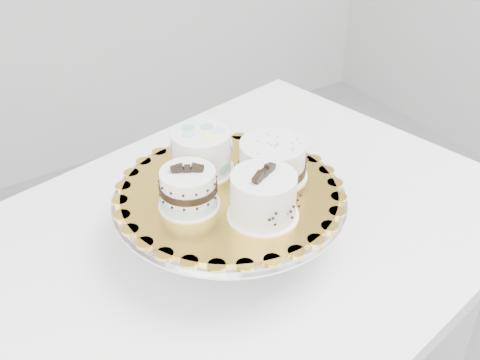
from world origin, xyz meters
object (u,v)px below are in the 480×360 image
cake_banded (188,190)px  cake_dots (201,151)px  cake_ribbon (273,160)px  cake_swirl (263,197)px  table (218,273)px  cake_stand (230,209)px  cake_board (230,192)px

cake_banded → cake_dots: 0.11m
cake_ribbon → cake_swirl: bearing=-135.3°
table → cake_stand: 0.16m
cake_stand → cake_banded: cake_banded is taller
cake_ribbon → cake_dots: bearing=136.0°
cake_stand → table: bearing=146.1°
cake_stand → cake_ribbon: 0.12m
cake_swirl → cake_ribbon: (0.08, 0.09, -0.01)m
cake_dots → cake_ribbon: cake_dots is taller
cake_board → cake_ribbon: (0.09, -0.00, 0.03)m
table → cake_banded: cake_banded is taller
cake_dots → cake_ribbon: bearing=-28.2°
cake_banded → cake_dots: (0.07, 0.08, 0.01)m
cake_stand → cake_board: (0.00, 0.00, 0.04)m
cake_banded → cake_ribbon: (0.17, -0.00, -0.00)m
cake_swirl → cake_ribbon: bearing=23.6°
cake_banded → cake_ribbon: cake_banded is taller
table → cake_ribbon: cake_ribbon is taller
cake_swirl → cake_banded: 0.13m
cake_stand → cake_board: bearing=0.0°
table → cake_swirl: (0.03, -0.10, 0.23)m
cake_banded → cake_ribbon: 0.17m
cake_board → cake_dots: bearing=93.4°
cake_swirl → cake_banded: (-0.09, 0.09, -0.01)m
table → cake_dots: 0.25m
cake_swirl → cake_ribbon: cake_swirl is taller
cake_stand → cake_banded: 0.11m
cake_swirl → cake_board: bearing=72.3°
table → cake_ribbon: 0.25m
cake_board → cake_ribbon: bearing=-1.1°
cake_stand → cake_dots: cake_dots is taller
table → cake_swirl: 0.26m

